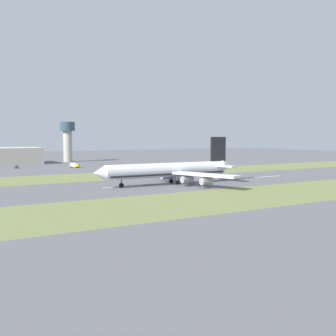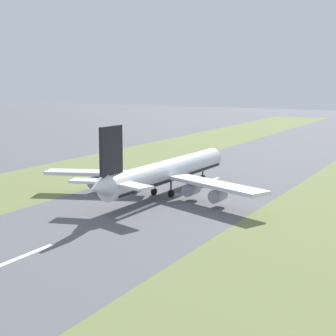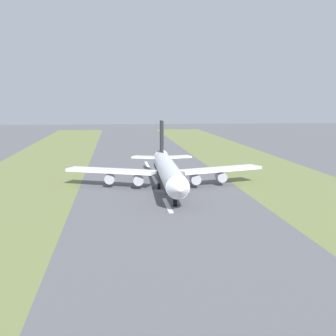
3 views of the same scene
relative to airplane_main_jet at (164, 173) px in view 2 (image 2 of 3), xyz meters
The scene contains 6 objects.
ground_plane 6.82m from the airplane_main_jet, 41.26° to the left, with size 800.00×800.00×0.00m, color #56565B.
grass_median_west 43.06m from the airplane_main_jet, behind, with size 40.00×600.00×0.01m, color olive.
centreline_dash_near 58.46m from the airplane_main_jet, 87.62° to the right, with size 1.20×18.00×0.01m, color silver.
centreline_dash_mid 19.22m from the airplane_main_jet, 82.41° to the right, with size 1.20×18.00×0.01m, color silver.
centreline_dash_far 22.84m from the airplane_main_jet, 83.71° to the left, with size 1.20×18.00×0.01m, color silver.
airplane_main_jet is the anchor object (origin of this frame).
Camera 2 is at (66.66, -130.45, 31.13)m, focal length 60.00 mm.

